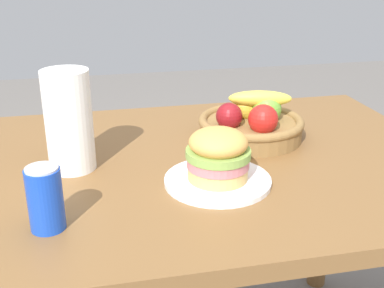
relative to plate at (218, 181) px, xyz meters
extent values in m
cube|color=brown|center=(-0.06, 0.14, -0.03)|extent=(1.40, 0.90, 0.04)
cylinder|color=brown|center=(0.56, 0.51, -0.40)|extent=(0.07, 0.07, 0.71)
cylinder|color=white|center=(0.00, 0.00, 0.00)|extent=(0.24, 0.24, 0.01)
cylinder|color=#DBAD60|center=(0.00, 0.00, 0.02)|extent=(0.13, 0.13, 0.03)
cylinder|color=#C67075|center=(0.00, 0.00, 0.05)|extent=(0.14, 0.14, 0.02)
cylinder|color=#84A84C|center=(0.00, 0.00, 0.07)|extent=(0.14, 0.14, 0.02)
ellipsoid|color=#DF9F4D|center=(0.00, 0.00, 0.09)|extent=(0.13, 0.13, 0.06)
cylinder|color=blue|center=(-0.36, -0.12, 0.05)|extent=(0.07, 0.07, 0.12)
cylinder|color=silver|center=(-0.36, -0.12, 0.12)|extent=(0.06, 0.06, 0.00)
cylinder|color=olive|center=(0.16, 0.25, 0.02)|extent=(0.28, 0.28, 0.05)
torus|color=olive|center=(0.16, 0.25, 0.04)|extent=(0.29, 0.29, 0.02)
sphere|color=#6BAD38|center=(0.21, 0.26, 0.07)|extent=(0.08, 0.08, 0.08)
sphere|color=gold|center=(0.16, 0.30, 0.07)|extent=(0.08, 0.08, 0.08)
sphere|color=maroon|center=(0.09, 0.23, 0.07)|extent=(0.07, 0.07, 0.07)
sphere|color=red|center=(0.17, 0.18, 0.07)|extent=(0.08, 0.08, 0.08)
ellipsoid|color=yellow|center=(0.19, 0.26, 0.10)|extent=(0.18, 0.09, 0.05)
cylinder|color=white|center=(-0.32, 0.15, 0.11)|extent=(0.11, 0.11, 0.24)
camera|label=1|loc=(-0.27, -0.96, 0.49)|focal=45.77mm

